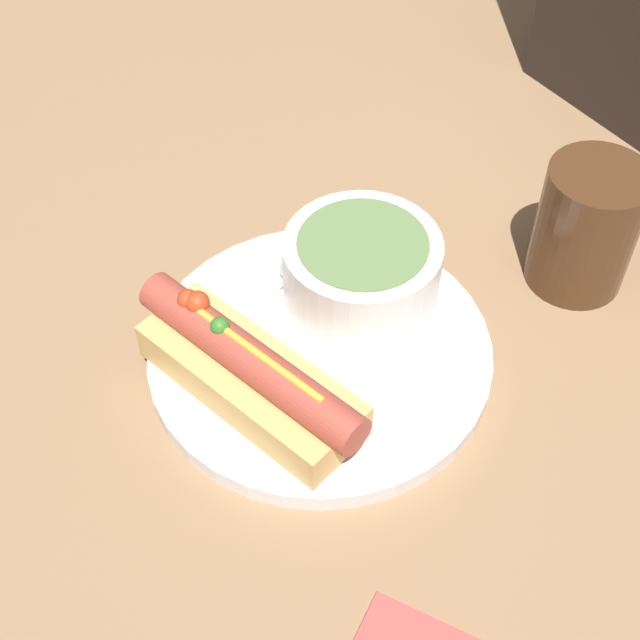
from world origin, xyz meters
TOP-DOWN VIEW (x-y plane):
  - ground_plane at (0.00, 0.00)m, footprint 4.00×4.00m
  - dinner_plate at (0.00, 0.00)m, footprint 0.24×0.24m
  - hot_dog at (0.01, -0.06)m, footprint 0.18×0.09m
  - soup_bowl at (-0.02, 0.05)m, footprint 0.11×0.11m
  - spoon at (-0.07, 0.01)m, footprint 0.06×0.14m
  - drinking_glass at (0.04, 0.21)m, footprint 0.07×0.07m

SIDE VIEW (x-z plane):
  - ground_plane at x=0.00m, z-range 0.00..0.00m
  - dinner_plate at x=0.00m, z-range 0.00..0.01m
  - spoon at x=-0.07m, z-range 0.01..0.02m
  - hot_dog at x=0.01m, z-range 0.01..0.07m
  - soup_bowl at x=-0.02m, z-range 0.02..0.07m
  - drinking_glass at x=0.04m, z-range 0.00..0.10m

